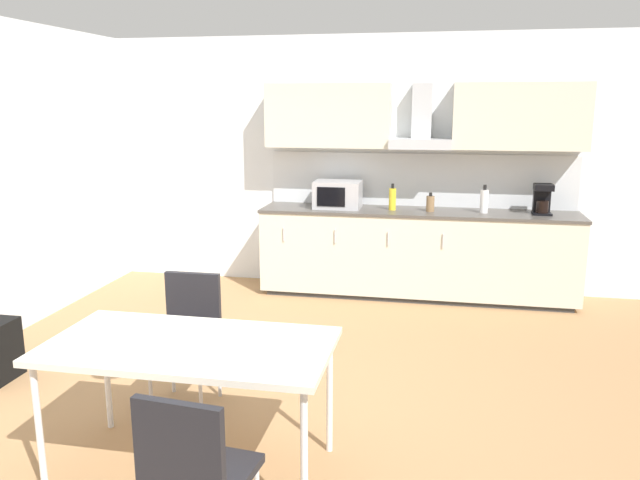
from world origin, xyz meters
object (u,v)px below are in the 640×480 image
object	(u,v)px
bottle_brown	(430,203)
dining_table	(189,351)
bottle_yellow	(392,199)
bottle_white	(484,201)
chair_far_left	(188,326)
microwave	(338,195)
pendant_lamp	(180,150)
chair_near_right	(193,468)
coffee_maker	(542,199)

from	to	relation	value
bottle_brown	dining_table	size ratio (longest dim) A/B	0.13
bottle_yellow	bottle_white	world-z (taller)	bottle_white
bottle_white	chair_far_left	size ratio (longest dim) A/B	0.32
microwave	pendant_lamp	bearing A→B (deg)	-93.47
bottle_brown	bottle_white	xyz separation A→B (m)	(0.53, 0.02, 0.04)
dining_table	chair_far_left	xyz separation A→B (m)	(-0.34, 0.77, -0.16)
chair_far_left	chair_near_right	bearing A→B (deg)	-66.55
pendant_lamp	chair_far_left	bearing A→B (deg)	113.72
microwave	bottle_yellow	bearing A→B (deg)	-1.60
coffee_maker	dining_table	distance (m)	4.15
pendant_lamp	bottle_yellow	bearing A→B (deg)	77.19
bottle_yellow	coffee_maker	bearing A→B (deg)	1.65
microwave	chair_far_left	size ratio (longest dim) A/B	0.55
chair_far_left	bottle_brown	bearing A→B (deg)	60.37
coffee_maker	chair_far_left	size ratio (longest dim) A/B	0.34
coffee_maker	chair_near_right	world-z (taller)	coffee_maker
chair_far_left	pendant_lamp	xyz separation A→B (m)	(0.34, -0.77, 1.22)
bottle_brown	chair_far_left	world-z (taller)	bottle_brown
bottle_white	chair_near_right	xyz separation A→B (m)	(-1.36, -4.21, -0.49)
bottle_brown	chair_near_right	world-z (taller)	bottle_brown
dining_table	pendant_lamp	xyz separation A→B (m)	(0.00, 0.00, 1.06)
bottle_yellow	chair_far_left	xyz separation A→B (m)	(-1.12, -2.66, -0.49)
chair_near_right	bottle_white	bearing A→B (deg)	72.11
microwave	bottle_brown	distance (m)	0.96
microwave	bottle_yellow	world-z (taller)	microwave
bottle_yellow	chair_far_left	distance (m)	2.92
microwave	dining_table	size ratio (longest dim) A/B	0.32
microwave	bottle_white	xyz separation A→B (m)	(1.48, -0.01, -0.02)
microwave	coffee_maker	distance (m)	2.04
bottle_yellow	dining_table	xyz separation A→B (m)	(-0.78, -3.43, -0.33)
pendant_lamp	microwave	bearing A→B (deg)	86.53
chair_far_left	microwave	bearing A→B (deg)	78.40
coffee_maker	bottle_yellow	world-z (taller)	coffee_maker
dining_table	chair_far_left	distance (m)	0.86
coffee_maker	bottle_brown	bearing A→B (deg)	-177.00
bottle_yellow	chair_far_left	bearing A→B (deg)	-112.85
chair_far_left	pendant_lamp	world-z (taller)	pendant_lamp
chair_near_right	coffee_maker	bearing A→B (deg)	65.74
dining_table	chair_near_right	xyz separation A→B (m)	(0.33, -0.77, -0.16)
bottle_brown	bottle_white	bearing A→B (deg)	2.24
dining_table	pendant_lamp	world-z (taller)	pendant_lamp
microwave	chair_near_right	world-z (taller)	microwave
microwave	pendant_lamp	size ratio (longest dim) A/B	1.50
bottle_brown	pendant_lamp	distance (m)	3.69
coffee_maker	pendant_lamp	bearing A→B (deg)	-122.88
chair_near_right	microwave	bearing A→B (deg)	91.65
bottle_yellow	bottle_white	distance (m)	0.91
microwave	pendant_lamp	xyz separation A→B (m)	(-0.21, -3.45, 0.71)
bottle_yellow	dining_table	world-z (taller)	bottle_yellow
bottle_brown	chair_near_right	size ratio (longest dim) A/B	0.22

